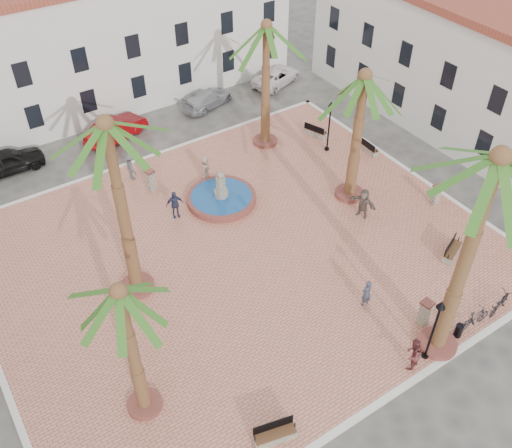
# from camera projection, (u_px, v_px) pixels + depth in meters

# --- Properties ---
(ground) EXTENTS (120.00, 120.00, 0.00)m
(ground) POSITION_uv_depth(u_px,v_px,m) (241.00, 253.00, 30.99)
(ground) COLOR #56544F
(ground) RESTS_ON ground
(plaza) EXTENTS (26.00, 22.00, 0.15)m
(plaza) POSITION_uv_depth(u_px,v_px,m) (241.00, 252.00, 30.94)
(plaza) COLOR tan
(plaza) RESTS_ON ground
(kerb_n) EXTENTS (26.30, 0.30, 0.16)m
(kerb_n) POSITION_uv_depth(u_px,v_px,m) (152.00, 156.00, 37.84)
(kerb_n) COLOR silver
(kerb_n) RESTS_ON ground
(kerb_s) EXTENTS (26.30, 0.30, 0.16)m
(kerb_s) POSITION_uv_depth(u_px,v_px,m) (380.00, 402.00, 24.03)
(kerb_s) COLOR silver
(kerb_s) RESTS_ON ground
(kerb_e) EXTENTS (0.30, 22.30, 0.16)m
(kerb_e) POSITION_uv_depth(u_px,v_px,m) (413.00, 174.00, 36.35)
(kerb_e) COLOR silver
(kerb_e) RESTS_ON ground
(building_north) EXTENTS (30.40, 7.40, 9.50)m
(building_north) POSITION_uv_depth(u_px,v_px,m) (89.00, 41.00, 40.41)
(building_north) COLOR silver
(building_north) RESTS_ON ground
(building_east) EXTENTS (7.40, 26.40, 9.00)m
(building_east) POSITION_uv_depth(u_px,v_px,m) (479.00, 70.00, 37.59)
(building_east) COLOR silver
(building_east) RESTS_ON ground
(fountain) EXTENTS (4.14, 4.14, 2.14)m
(fountain) POSITION_uv_depth(u_px,v_px,m) (221.00, 197.00, 33.95)
(fountain) COLOR brown
(fountain) RESTS_ON plaza
(palm_nw) EXTENTS (5.55, 5.55, 9.94)m
(palm_nw) POSITION_uv_depth(u_px,v_px,m) (109.00, 145.00, 23.24)
(palm_nw) COLOR brown
(palm_nw) RESTS_ON plaza
(palm_sw) EXTENTS (4.78, 4.78, 7.40)m
(palm_sw) POSITION_uv_depth(u_px,v_px,m) (122.00, 307.00, 19.72)
(palm_sw) COLOR brown
(palm_sw) RESTS_ON plaza
(palm_s) EXTENTS (5.82, 5.82, 10.85)m
(palm_s) POSITION_uv_depth(u_px,v_px,m) (492.00, 182.00, 19.99)
(palm_s) COLOR brown
(palm_s) RESTS_ON plaza
(palm_e) EXTENTS (5.69, 5.69, 8.26)m
(palm_e) POSITION_uv_depth(u_px,v_px,m) (363.00, 92.00, 30.01)
(palm_e) COLOR brown
(palm_e) RESTS_ON plaza
(palm_ne) EXTENTS (5.33, 5.33, 8.53)m
(palm_ne) POSITION_uv_depth(u_px,v_px,m) (266.00, 40.00, 34.18)
(palm_ne) COLOR brown
(palm_ne) RESTS_ON plaza
(bench_s) EXTENTS (1.87, 0.96, 0.95)m
(bench_s) POSITION_uv_depth(u_px,v_px,m) (275.00, 435.00, 22.56)
(bench_s) COLOR gray
(bench_s) RESTS_ON plaza
(bench_se) EXTENTS (1.80, 1.16, 0.92)m
(bench_se) POSITION_uv_depth(u_px,v_px,m) (452.00, 251.00, 30.48)
(bench_se) COLOR gray
(bench_se) RESTS_ON plaza
(bench_e) EXTENTS (0.55, 1.64, 0.86)m
(bench_e) POSITION_uv_depth(u_px,v_px,m) (368.00, 149.00, 37.95)
(bench_e) COLOR gray
(bench_e) RESTS_ON plaza
(bench_ne) EXTENTS (1.04, 1.74, 0.88)m
(bench_ne) POSITION_uv_depth(u_px,v_px,m) (315.00, 132.00, 39.46)
(bench_ne) COLOR gray
(bench_ne) RESTS_ON plaza
(lamppost_s) EXTENTS (0.40, 0.40, 3.72)m
(lamppost_s) POSITION_uv_depth(u_px,v_px,m) (436.00, 320.00, 24.06)
(lamppost_s) COLOR black
(lamppost_s) RESTS_ON plaza
(lamppost_e) EXTENTS (0.39, 0.39, 3.62)m
(lamppost_e) POSITION_uv_depth(u_px,v_px,m) (330.00, 118.00, 36.68)
(lamppost_e) COLOR black
(lamppost_e) RESTS_ON plaza
(bollard_se) EXTENTS (0.61, 0.61, 1.50)m
(bollard_se) POSITION_uv_depth(u_px,v_px,m) (425.00, 313.00, 26.63)
(bollard_se) COLOR gray
(bollard_se) RESTS_ON plaza
(bollard_n) EXTENTS (0.60, 0.60, 1.42)m
(bollard_n) POSITION_uv_depth(u_px,v_px,m) (151.00, 180.00, 34.49)
(bollard_n) COLOR gray
(bollard_n) RESTS_ON plaza
(bollard_e) EXTENTS (0.54, 0.54, 1.31)m
(bollard_e) POSITION_uv_depth(u_px,v_px,m) (436.00, 195.00, 33.49)
(bollard_e) COLOR gray
(bollard_e) RESTS_ON plaza
(litter_bin) EXTENTS (0.37, 0.37, 0.72)m
(litter_bin) POSITION_uv_depth(u_px,v_px,m) (459.00, 331.00, 26.36)
(litter_bin) COLOR black
(litter_bin) RESTS_ON plaza
(cyclist_a) EXTENTS (0.60, 0.40, 1.61)m
(cyclist_a) POSITION_uv_depth(u_px,v_px,m) (367.00, 293.00, 27.51)
(cyclist_a) COLOR #343A4C
(cyclist_a) RESTS_ON plaza
(bicycle_a) EXTENTS (1.93, 1.01, 0.96)m
(bicycle_a) POSITION_uv_depth(u_px,v_px,m) (500.00, 303.00, 27.47)
(bicycle_a) COLOR black
(bicycle_a) RESTS_ON plaza
(cyclist_b) EXTENTS (1.00, 0.87, 1.77)m
(cyclist_b) POSITION_uv_depth(u_px,v_px,m) (413.00, 354.00, 24.73)
(cyclist_b) COLOR maroon
(cyclist_b) RESTS_ON plaza
(bicycle_b) EXTENTS (1.87, 0.67, 1.10)m
(bicycle_b) POSITION_uv_depth(u_px,v_px,m) (475.00, 318.00, 26.67)
(bicycle_b) COLOR black
(bicycle_b) RESTS_ON plaza
(pedestrian_fountain_a) EXTENTS (1.00, 0.97, 1.73)m
(pedestrian_fountain_a) POSITION_uv_depth(u_px,v_px,m) (205.00, 169.00, 35.16)
(pedestrian_fountain_a) COLOR #9F7C69
(pedestrian_fountain_a) RESTS_ON plaza
(pedestrian_fountain_b) EXTENTS (1.09, 0.64, 1.75)m
(pedestrian_fountain_b) POSITION_uv_depth(u_px,v_px,m) (175.00, 204.00, 32.51)
(pedestrian_fountain_b) COLOR #2A3051
(pedestrian_fountain_b) RESTS_ON plaza
(pedestrian_north) EXTENTS (0.72, 1.22, 1.87)m
(pedestrian_north) POSITION_uv_depth(u_px,v_px,m) (131.00, 166.00, 35.23)
(pedestrian_north) COLOR #48474C
(pedestrian_north) RESTS_ON plaza
(pedestrian_east) EXTENTS (1.05, 1.81, 1.86)m
(pedestrian_east) POSITION_uv_depth(u_px,v_px,m) (363.00, 203.00, 32.51)
(pedestrian_east) COLOR brown
(pedestrian_east) RESTS_ON plaza
(car_black) EXTENTS (4.52, 1.87, 1.53)m
(car_black) POSITION_uv_depth(u_px,v_px,m) (8.00, 161.00, 36.21)
(car_black) COLOR black
(car_black) RESTS_ON ground
(car_red) EXTENTS (4.92, 3.20, 1.53)m
(car_red) POSITION_uv_depth(u_px,v_px,m) (116.00, 129.00, 39.07)
(car_red) COLOR #92060A
(car_red) RESTS_ON ground
(car_silver) EXTENTS (4.63, 2.94, 1.25)m
(car_silver) POSITION_uv_depth(u_px,v_px,m) (207.00, 99.00, 42.56)
(car_silver) COLOR #B2B3BB
(car_silver) RESTS_ON ground
(car_white) EXTENTS (5.02, 3.55, 1.27)m
(car_white) POSITION_uv_depth(u_px,v_px,m) (276.00, 76.00, 45.29)
(car_white) COLOR white
(car_white) RESTS_ON ground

